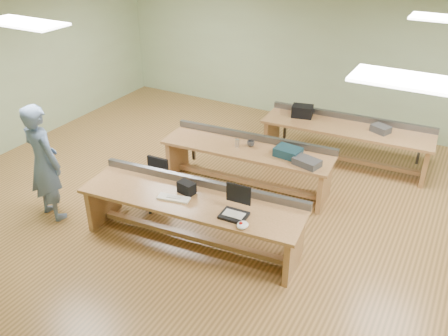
{
  "coord_description": "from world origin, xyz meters",
  "views": [
    {
      "loc": [
        2.92,
        -5.85,
        4.33
      ],
      "look_at": [
        0.03,
        -0.6,
        1.01
      ],
      "focal_mm": 38.0,
      "sensor_mm": 36.0,
      "label": 1
    }
  ],
  "objects": [
    {
      "name": "wall_left",
      "position": [
        -5.0,
        0.0,
        1.5
      ],
      "size": [
        0.04,
        8.0,
        3.0
      ],
      "primitive_type": "cube",
      "color": "#9FBA8C",
      "rests_on": "floor"
    },
    {
      "name": "camera_bag",
      "position": [
        -0.31,
        -1.08,
        0.83
      ],
      "size": [
        0.28,
        0.21,
        0.17
      ],
      "primitive_type": "cube",
      "rotation": [
        0.0,
        0.0,
        -0.21
      ],
      "color": "black",
      "rests_on": "workbench_front"
    },
    {
      "name": "workbench_front",
      "position": [
        -0.18,
        -1.16,
        0.56
      ],
      "size": [
        3.3,
        1.18,
        0.86
      ],
      "rotation": [
        0.0,
        0.0,
        0.1
      ],
      "color": "#B47B4C",
      "rests_on": "floor"
    },
    {
      "name": "laptop_screen",
      "position": [
        0.55,
        -1.15,
        1.03
      ],
      "size": [
        0.35,
        0.03,
        0.28
      ],
      "primitive_type": "cube",
      "rotation": [
        0.0,
        0.0,
        0.05
      ],
      "color": "black",
      "rests_on": "laptop_base"
    },
    {
      "name": "workbench_mid",
      "position": [
        -0.2,
        0.65,
        0.56
      ],
      "size": [
        2.99,
        1.0,
        0.86
      ],
      "rotation": [
        0.0,
        0.0,
        0.07
      ],
      "color": "#B47B4C",
      "rests_on": "floor"
    },
    {
      "name": "drinks_can",
      "position": [
        -0.36,
        0.58,
        0.82
      ],
      "size": [
        0.09,
        0.09,
        0.13
      ],
      "primitive_type": "cylinder",
      "rotation": [
        0.0,
        0.0,
        0.35
      ],
      "color": "#B4B4B8",
      "rests_on": "workbench_mid"
    },
    {
      "name": "keyboard",
      "position": [
        -0.38,
        -1.31,
        0.76
      ],
      "size": [
        0.48,
        0.24,
        0.03
      ],
      "primitive_type": "cube",
      "rotation": [
        0.0,
        0.0,
        0.21
      ],
      "color": "white",
      "rests_on": "workbench_front"
    },
    {
      "name": "parts_bin_teal",
      "position": [
        0.52,
        0.67,
        0.82
      ],
      "size": [
        0.44,
        0.35,
        0.14
      ],
      "primitive_type": "cube",
      "rotation": [
        0.0,
        0.0,
        -0.1
      ],
      "color": "#12303C",
      "rests_on": "workbench_mid"
    },
    {
      "name": "person",
      "position": [
        -2.49,
        -1.65,
        0.94
      ],
      "size": [
        0.76,
        0.57,
        1.88
      ],
      "primitive_type": "imported",
      "rotation": [
        0.0,
        0.0,
        2.96
      ],
      "color": "#6678A7",
      "rests_on": "floor"
    },
    {
      "name": "ceiling",
      "position": [
        0.0,
        0.0,
        3.0
      ],
      "size": [
        10.0,
        10.0,
        0.0
      ],
      "primitive_type": "plane",
      "color": "silver",
      "rests_on": "wall_back"
    },
    {
      "name": "laptop_base",
      "position": [
        0.56,
        -1.29,
        0.77
      ],
      "size": [
        0.36,
        0.3,
        0.04
      ],
      "primitive_type": "cube",
      "rotation": [
        0.0,
        0.0,
        0.05
      ],
      "color": "black",
      "rests_on": "workbench_front"
    },
    {
      "name": "task_chair",
      "position": [
        -1.22,
        -0.67,
        0.3
      ],
      "size": [
        0.46,
        0.46,
        0.83
      ],
      "rotation": [
        0.0,
        0.0,
        0.04
      ],
      "color": "black",
      "rests_on": "floor"
    },
    {
      "name": "trackball_mouse",
      "position": [
        0.76,
        -1.44,
        0.79
      ],
      "size": [
        0.16,
        0.18,
        0.07
      ],
      "primitive_type": "ellipsoid",
      "rotation": [
        0.0,
        0.0,
        -0.06
      ],
      "color": "white",
      "rests_on": "workbench_front"
    },
    {
      "name": "tray_back",
      "position": [
        1.63,
        2.34,
        0.81
      ],
      "size": [
        0.38,
        0.34,
        0.13
      ],
      "primitive_type": "cube",
      "rotation": [
        0.0,
        0.0,
        -0.42
      ],
      "color": "#373739",
      "rests_on": "workbench_back"
    },
    {
      "name": "floor",
      "position": [
        0.0,
        0.0,
        0.0
      ],
      "size": [
        10.0,
        10.0,
        0.0
      ],
      "primitive_type": "plane",
      "color": "#A1713D",
      "rests_on": "ground"
    },
    {
      "name": "parts_bin_grey",
      "position": [
        0.9,
        0.52,
        0.81
      ],
      "size": [
        0.46,
        0.36,
        0.11
      ],
      "primitive_type": "cube",
      "rotation": [
        0.0,
        0.0,
        -0.26
      ],
      "color": "#373739",
      "rests_on": "workbench_mid"
    },
    {
      "name": "wall_front",
      "position": [
        0.0,
        -4.0,
        1.5
      ],
      "size": [
        10.0,
        0.04,
        3.0
      ],
      "primitive_type": "cube",
      "color": "#9FBA8C",
      "rests_on": "floor"
    },
    {
      "name": "wall_back",
      "position": [
        0.0,
        4.0,
        1.5
      ],
      "size": [
        10.0,
        0.04,
        3.0
      ],
      "primitive_type": "cube",
      "color": "#9FBA8C",
      "rests_on": "floor"
    },
    {
      "name": "fluor_panels",
      "position": [
        0.0,
        0.0,
        2.97
      ],
      "size": [
        6.2,
        3.5,
        0.03
      ],
      "color": "white",
      "rests_on": "ceiling"
    },
    {
      "name": "storage_box_back",
      "position": [
        0.13,
        2.35,
        0.86
      ],
      "size": [
        0.44,
        0.36,
        0.22
      ],
      "primitive_type": "cube",
      "rotation": [
        0.0,
        0.0,
        0.22
      ],
      "color": "black",
      "rests_on": "workbench_back"
    },
    {
      "name": "workbench_back",
      "position": [
        1.04,
        2.32,
        0.56
      ],
      "size": [
        3.15,
        1.02,
        0.86
      ],
      "rotation": [
        0.0,
        0.0,
        0.06
      ],
      "color": "#B47B4C",
      "rests_on": "floor"
    },
    {
      "name": "mug",
      "position": [
        -0.17,
        0.7,
        0.8
      ],
      "size": [
        0.16,
        0.16,
        0.1
      ],
      "primitive_type": "imported",
      "rotation": [
        0.0,
        0.0,
        -0.27
      ],
      "color": "#373739",
      "rests_on": "workbench_mid"
    }
  ]
}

